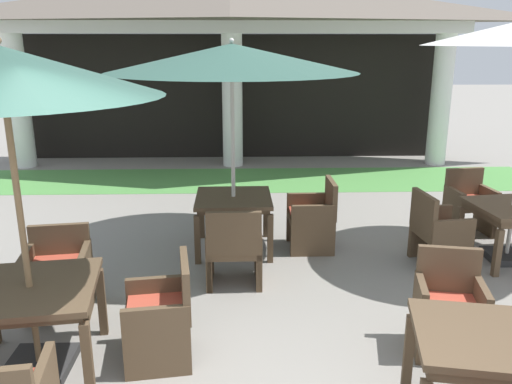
{
  "coord_description": "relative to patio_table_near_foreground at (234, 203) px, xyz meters",
  "views": [
    {
      "loc": [
        0.16,
        -2.2,
        2.6
      ],
      "look_at": [
        0.32,
        3.12,
        1.05
      ],
      "focal_mm": 36.82,
      "sensor_mm": 36.0,
      "label": 1
    }
  ],
  "objects": [
    {
      "name": "patio_chair_mid_left_east",
      "position": [
        -0.57,
        -2.39,
        -0.22
      ],
      "size": [
        0.62,
        0.68,
        0.88
      ],
      "rotation": [
        0.0,
        0.0,
        -4.57
      ],
      "color": "brown",
      "rests_on": "ground"
    },
    {
      "name": "patio_table_far_back",
      "position": [
        3.36,
        -0.44,
        -0.02
      ],
      "size": [
        1.01,
        1.01,
        0.7
      ],
      "rotation": [
        0.0,
        0.0,
        0.12
      ],
      "color": "brown",
      "rests_on": "ground"
    },
    {
      "name": "patio_table_mid_left",
      "position": [
        -1.57,
        -2.53,
        0.03
      ],
      "size": [
        1.13,
        1.13,
        0.74
      ],
      "rotation": [
        0.0,
        0.0,
        0.14
      ],
      "color": "brown",
      "rests_on": "ground"
    },
    {
      "name": "patio_table_near_foreground",
      "position": [
        0.0,
        0.0,
        0.0
      ],
      "size": [
        0.96,
        0.96,
        0.71
      ],
      "rotation": [
        0.0,
        0.0,
        0.01
      ],
      "color": "brown",
      "rests_on": "ground"
    },
    {
      "name": "patio_umbrella_near_foreground",
      "position": [
        0.0,
        0.0,
        1.77
      ],
      "size": [
        2.98,
        2.98,
        2.62
      ],
      "color": "#2D2D2D",
      "rests_on": "ground"
    },
    {
      "name": "patio_chair_far_back_north",
      "position": [
        3.24,
        0.49,
        -0.2
      ],
      "size": [
        0.62,
        0.57,
        0.89
      ],
      "rotation": [
        0.0,
        0.0,
        -3.02
      ],
      "color": "brown",
      "rests_on": "ground"
    },
    {
      "name": "patio_chair_near_foreground_south",
      "position": [
        0.01,
        -1.02,
        -0.21
      ],
      "size": [
        0.61,
        0.53,
        0.91
      ],
      "rotation": [
        0.0,
        0.0,
        0.01
      ],
      "color": "brown",
      "rests_on": "ground"
    },
    {
      "name": "patio_chair_near_foreground_east",
      "position": [
        1.02,
        0.01,
        -0.2
      ],
      "size": [
        0.57,
        0.6,
        0.91
      ],
      "rotation": [
        0.0,
        0.0,
        -4.7
      ],
      "color": "brown",
      "rests_on": "ground"
    },
    {
      "name": "patio_chair_mid_right_north",
      "position": [
        1.86,
        -2.36,
        -0.22
      ],
      "size": [
        0.64,
        0.59,
        0.89
      ],
      "rotation": [
        0.0,
        0.0,
        -3.34
      ],
      "color": "brown",
      "rests_on": "ground"
    },
    {
      "name": "patio_chair_mid_left_north",
      "position": [
        -1.71,
        -1.54,
        -0.21
      ],
      "size": [
        0.68,
        0.64,
        0.83
      ],
      "rotation": [
        0.0,
        0.0,
        -3.0
      ],
      "color": "brown",
      "rests_on": "ground"
    },
    {
      "name": "patio_table_mid_right",
      "position": [
        1.66,
        -3.34,
        0.03
      ],
      "size": [
        1.0,
        1.0,
        0.76
      ],
      "rotation": [
        0.0,
        0.0,
        -0.2
      ],
      "color": "brown",
      "rests_on": "ground"
    },
    {
      "name": "background_pavilion",
      "position": [
        -0.07,
        4.88,
        2.44
      ],
      "size": [
        10.03,
        2.71,
        3.91
      ],
      "color": "white",
      "rests_on": "ground"
    },
    {
      "name": "lawn_strip",
      "position": [
        -0.07,
        3.49,
        -0.61
      ],
      "size": [
        11.83,
        1.85,
        0.01
      ],
      "primitive_type": "cube",
      "color": "#519347",
      "rests_on": "ground"
    },
    {
      "name": "patio_chair_far_back_west",
      "position": [
        2.42,
        -0.55,
        -0.21
      ],
      "size": [
        0.59,
        0.65,
        0.9
      ],
      "rotation": [
        0.0,
        0.0,
        -1.45
      ],
      "color": "brown",
      "rests_on": "ground"
    },
    {
      "name": "patio_umbrella_mid_left",
      "position": [
        -1.57,
        -2.53,
        1.74
      ],
      "size": [
        2.26,
        2.26,
        2.63
      ],
      "color": "#2D2D2D",
      "rests_on": "ground"
    }
  ]
}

